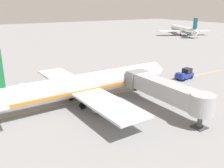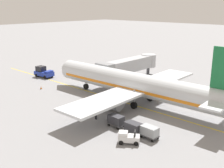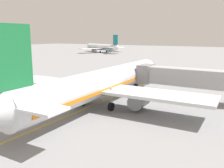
{
  "view_description": "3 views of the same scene",
  "coord_description": "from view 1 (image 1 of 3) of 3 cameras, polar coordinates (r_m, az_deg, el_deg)",
  "views": [
    {
      "loc": [
        37.05,
        -17.21,
        16.16
      ],
      "look_at": [
        1.06,
        5.55,
        2.38
      ],
      "focal_mm": 39.19,
      "sensor_mm": 36.0,
      "label": 1
    },
    {
      "loc": [
        -33.24,
        -26.62,
        15.64
      ],
      "look_at": [
        -1.37,
        2.79,
        3.18
      ],
      "focal_mm": 43.97,
      "sensor_mm": 36.0,
      "label": 2
    },
    {
      "loc": [
        19.15,
        -27.43,
        9.63
      ],
      "look_at": [
        0.29,
        3.77,
        2.31
      ],
      "focal_mm": 38.67,
      "sensor_mm": 36.0,
      "label": 3
    }
  ],
  "objects": [
    {
      "name": "parked_airliner",
      "position": [
        41.99,
        -6.36,
        -0.19
      ],
      "size": [
        30.15,
        37.29,
        10.63
      ],
      "color": "silver",
      "rests_on": "ground"
    },
    {
      "name": "ground_crew_wing_walker",
      "position": [
        47.45,
        -6.87,
        -0.91
      ],
      "size": [
        0.24,
        0.72,
        1.69
      ],
      "color": "#232328",
      "rests_on": "ground"
    },
    {
      "name": "baggage_tug_lead",
      "position": [
        50.81,
        -20.56,
        -0.96
      ],
      "size": [
        2.42,
        2.73,
        1.62
      ],
      "color": "silver",
      "rests_on": "ground"
    },
    {
      "name": "distant_taxiing_airliner",
      "position": [
        145.61,
        16.33,
        12.05
      ],
      "size": [
        33.29,
        27.85,
        10.1
      ],
      "color": "silver",
      "rests_on": "ground"
    },
    {
      "name": "gate_lead_in_line",
      "position": [
        43.94,
        -6.89,
        -3.79
      ],
      "size": [
        0.24,
        80.0,
        0.01
      ],
      "primitive_type": "cube",
      "color": "gold",
      "rests_on": "ground"
    },
    {
      "name": "safety_cone_nose_left",
      "position": [
        57.25,
        7.21,
        1.68
      ],
      "size": [
        0.36,
        0.36,
        0.59
      ],
      "color": "black",
      "rests_on": "ground"
    },
    {
      "name": "pushback_tractor",
      "position": [
        58.26,
        16.61,
        2.18
      ],
      "size": [
        2.77,
        4.66,
        2.4
      ],
      "color": "#1E339E",
      "rests_on": "ground"
    },
    {
      "name": "ground_plane",
      "position": [
        43.94,
        -6.89,
        -3.79
      ],
      "size": [
        400.0,
        400.0,
        0.0
      ],
      "primitive_type": "plane",
      "color": "gray"
    },
    {
      "name": "baggage_cart_second_in_train",
      "position": [
        48.88,
        -18.9,
        -1.21
      ],
      "size": [
        1.34,
        2.91,
        1.58
      ],
      "color": "#4C4C51",
      "rests_on": "ground"
    },
    {
      "name": "ground_crew_loader",
      "position": [
        50.61,
        -11.37,
        0.07
      ],
      "size": [
        0.25,
        0.72,
        1.69
      ],
      "color": "#232328",
      "rests_on": "ground"
    },
    {
      "name": "baggage_cart_front",
      "position": [
        49.38,
        -15.33,
        -0.68
      ],
      "size": [
        1.34,
        2.91,
        1.58
      ],
      "color": "#4C4C51",
      "rests_on": "ground"
    },
    {
      "name": "jet_bridge",
      "position": [
        39.18,
        12.4,
        -1.43
      ],
      "size": [
        16.97,
        3.5,
        4.98
      ],
      "color": "#A8AAAF",
      "rests_on": "ground"
    },
    {
      "name": "baggage_cart_third_in_train",
      "position": [
        48.05,
        -21.23,
        -1.8
      ],
      "size": [
        1.34,
        2.91,
        1.58
      ],
      "color": "#4C4C51",
      "rests_on": "ground"
    }
  ]
}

